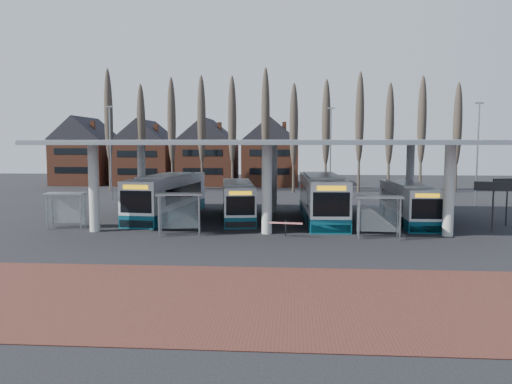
# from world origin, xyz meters

# --- Properties ---
(ground) EXTENTS (140.00, 140.00, 0.00)m
(ground) POSITION_xyz_m (0.00, 0.00, 0.00)
(ground) COLOR black
(ground) RESTS_ON ground
(brick_strip) EXTENTS (70.00, 10.00, 0.03)m
(brick_strip) POSITION_xyz_m (0.00, -12.00, 0.01)
(brick_strip) COLOR #512720
(brick_strip) RESTS_ON ground
(station_canopy) EXTENTS (32.00, 16.00, 6.34)m
(station_canopy) POSITION_xyz_m (0.00, 8.00, 5.68)
(station_canopy) COLOR beige
(station_canopy) RESTS_ON ground
(poplar_row) EXTENTS (45.10, 1.10, 14.50)m
(poplar_row) POSITION_xyz_m (0.00, 33.00, 8.78)
(poplar_row) COLOR #473D33
(poplar_row) RESTS_ON ground
(townhouse_row) EXTENTS (36.80, 10.30, 12.25)m
(townhouse_row) POSITION_xyz_m (-15.75, 44.00, 5.94)
(townhouse_row) COLOR brown
(townhouse_row) RESTS_ON ground
(lamp_post_a) EXTENTS (0.80, 0.16, 10.17)m
(lamp_post_a) POSITION_xyz_m (-18.00, 22.00, 5.34)
(lamp_post_a) COLOR slate
(lamp_post_a) RESTS_ON ground
(lamp_post_b) EXTENTS (0.80, 0.16, 10.17)m
(lamp_post_b) POSITION_xyz_m (6.00, 26.00, 5.34)
(lamp_post_b) COLOR slate
(lamp_post_b) RESTS_ON ground
(lamp_post_c) EXTENTS (0.80, 0.16, 10.17)m
(lamp_post_c) POSITION_xyz_m (20.00, 20.00, 5.34)
(lamp_post_c) COLOR slate
(lamp_post_c) RESTS_ON ground
(bus_0) EXTENTS (4.10, 12.96, 3.54)m
(bus_0) POSITION_xyz_m (-8.70, 9.99, 1.67)
(bus_0) COLOR white
(bus_0) RESTS_ON ground
(bus_1) EXTENTS (3.88, 11.16, 3.04)m
(bus_1) POSITION_xyz_m (-2.76, 9.61, 1.43)
(bus_1) COLOR white
(bus_1) RESTS_ON ground
(bus_2) EXTENTS (3.34, 13.29, 3.66)m
(bus_2) POSITION_xyz_m (4.07, 9.16, 1.73)
(bus_2) COLOR white
(bus_2) RESTS_ON ground
(bus_3) EXTENTS (2.46, 11.02, 3.06)m
(bus_3) POSITION_xyz_m (10.75, 8.73, 1.44)
(bus_3) COLOR white
(bus_3) RESTS_ON ground
(shelter_0) EXTENTS (2.91, 1.70, 2.57)m
(shelter_0) POSITION_xyz_m (-14.58, 3.81, 1.87)
(shelter_0) COLOR gray
(shelter_0) RESTS_ON ground
(shelter_1) EXTENTS (3.23, 1.99, 2.81)m
(shelter_1) POSITION_xyz_m (-5.81, 1.68, 2.04)
(shelter_1) COLOR gray
(shelter_1) RESTS_ON ground
(shelter_2) EXTENTS (3.05, 1.68, 2.74)m
(shelter_2) POSITION_xyz_m (7.28, 1.47, 1.99)
(shelter_2) COLOR gray
(shelter_2) RESTS_ON ground
(info_sign_0) EXTENTS (2.39, 0.62, 3.59)m
(info_sign_0) POSITION_xyz_m (14.98, 2.85, 3.01)
(info_sign_0) COLOR black
(info_sign_0) RESTS_ON ground
(info_sign_1) EXTENTS (2.34, 0.70, 3.54)m
(info_sign_1) POSITION_xyz_m (17.59, 6.99, 2.97)
(info_sign_1) COLOR black
(info_sign_1) RESTS_ON ground
(barrier) EXTENTS (2.20, 0.73, 1.10)m
(barrier) POSITION_xyz_m (1.29, 1.23, 0.86)
(barrier) COLOR black
(barrier) RESTS_ON ground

